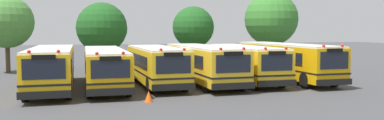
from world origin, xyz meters
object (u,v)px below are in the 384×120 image
at_px(school_bus_5, 285,60).
at_px(tree_1, 104,28).
at_px(tree_2, 194,27).
at_px(school_bus_0, 52,66).
at_px(school_bus_2, 156,64).
at_px(traffic_cone, 149,96).
at_px(school_bus_4, 243,62).
at_px(school_bus_1, 105,66).
at_px(tree_0, 8,22).
at_px(school_bus_3, 203,63).
at_px(tree_3, 270,19).

bearing_deg(school_bus_5, tree_1, -41.65).
relative_size(school_bus_5, tree_2, 1.98).
bearing_deg(tree_2, school_bus_0, -140.83).
distance_m(school_bus_5, tree_2, 10.76).
distance_m(school_bus_0, school_bus_2, 6.47).
distance_m(school_bus_5, traffic_cone, 12.93).
xyz_separation_m(school_bus_4, tree_2, (-0.72, 9.69, 2.55)).
height_order(tree_2, traffic_cone, tree_2).
distance_m(school_bus_1, tree_0, 13.64).
distance_m(school_bus_2, traffic_cone, 6.25).
relative_size(school_bus_1, school_bus_4, 1.12).
bearing_deg(school_bus_0, school_bus_4, -178.53).
relative_size(school_bus_2, tree_1, 1.55).
bearing_deg(school_bus_3, school_bus_1, -0.72).
bearing_deg(traffic_cone, school_bus_5, 28.74).
xyz_separation_m(school_bus_1, school_bus_2, (3.28, -0.32, 0.05)).
height_order(school_bus_3, tree_2, tree_2).
height_order(school_bus_0, school_bus_4, school_bus_0).
relative_size(tree_1, traffic_cone, 10.60).
bearing_deg(school_bus_3, school_bus_5, -179.81).
relative_size(school_bus_3, tree_1, 1.82).
xyz_separation_m(school_bus_2, tree_3, (13.18, 9.24, 3.32)).
distance_m(tree_0, tree_1, 8.03).
bearing_deg(tree_0, traffic_cone, -62.88).
relative_size(school_bus_2, tree_2, 1.63).
bearing_deg(tree_1, tree_3, -6.86).
xyz_separation_m(school_bus_3, school_bus_4, (3.04, -0.03, -0.02)).
bearing_deg(tree_3, school_bus_1, -151.53).
bearing_deg(tree_0, school_bus_0, -70.52).
relative_size(school_bus_0, school_bus_4, 1.08).
xyz_separation_m(school_bus_5, traffic_cone, (-11.29, -6.19, -1.17)).
bearing_deg(school_bus_2, tree_2, -120.01).
relative_size(school_bus_3, tree_0, 1.69).
bearing_deg(traffic_cone, school_bus_4, 37.78).
relative_size(school_bus_2, school_bus_5, 0.82).
relative_size(school_bus_3, tree_3, 1.52).
xyz_separation_m(school_bus_1, tree_0, (-7.23, 11.17, 3.00)).
bearing_deg(tree_2, school_bus_4, -85.74).
bearing_deg(traffic_cone, school_bus_1, 105.13).
relative_size(school_bus_0, tree_3, 1.53).
bearing_deg(school_bus_0, tree_2, -140.06).
distance_m(tree_1, tree_3, 15.82).
xyz_separation_m(tree_0, tree_2, (16.13, -1.60, -0.40)).
height_order(school_bus_2, tree_0, tree_0).
height_order(school_bus_0, school_bus_2, school_bus_0).
height_order(school_bus_0, school_bus_3, school_bus_0).
bearing_deg(school_bus_3, tree_1, -61.88).
bearing_deg(traffic_cone, school_bus_0, 129.18).
bearing_deg(tree_3, tree_1, 173.14).
bearing_deg(tree_0, tree_2, -5.66).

